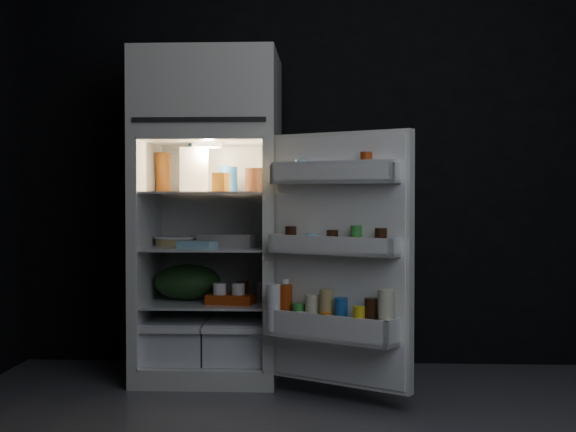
# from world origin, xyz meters

# --- Properties ---
(wall_back) EXTENTS (4.00, 0.00, 2.70)m
(wall_back) POSITION_xyz_m (0.00, 1.70, 1.35)
(wall_back) COLOR black
(wall_back) RESTS_ON ground
(refrigerator) EXTENTS (0.76, 0.71, 1.78)m
(refrigerator) POSITION_xyz_m (-0.82, 1.32, 0.96)
(refrigerator) COLOR silver
(refrigerator) RESTS_ON ground
(fridge_door) EXTENTS (0.71, 0.54, 1.22)m
(fridge_door) POSITION_xyz_m (-0.12, 0.74, 0.68)
(fridge_door) COLOR silver
(fridge_door) RESTS_ON ground
(milk_jug) EXTENTS (0.19, 0.19, 0.24)m
(milk_jug) POSITION_xyz_m (-0.91, 1.28, 1.15)
(milk_jug) COLOR white
(milk_jug) RESTS_ON refrigerator
(mayo_jar) EXTENTS (0.12, 0.12, 0.14)m
(mayo_jar) POSITION_xyz_m (-0.72, 1.38, 1.10)
(mayo_jar) COLOR #1C529A
(mayo_jar) RESTS_ON refrigerator
(jam_jar) EXTENTS (0.11, 0.11, 0.13)m
(jam_jar) POSITION_xyz_m (-0.57, 1.31, 1.09)
(jam_jar) COLOR black
(jam_jar) RESTS_ON refrigerator
(amber_bottle) EXTENTS (0.11, 0.11, 0.22)m
(amber_bottle) POSITION_xyz_m (-1.09, 1.39, 1.14)
(amber_bottle) COLOR #C3661F
(amber_bottle) RESTS_ON refrigerator
(small_carton) EXTENTS (0.09, 0.08, 0.10)m
(small_carton) POSITION_xyz_m (-0.73, 1.14, 1.08)
(small_carton) COLOR #BF6B16
(small_carton) RESTS_ON refrigerator
(egg_carton) EXTENTS (0.33, 0.20, 0.07)m
(egg_carton) POSITION_xyz_m (-0.71, 1.20, 0.76)
(egg_carton) COLOR gray
(egg_carton) RESTS_ON refrigerator
(pie) EXTENTS (0.37, 0.37, 0.04)m
(pie) POSITION_xyz_m (-0.98, 1.36, 0.75)
(pie) COLOR tan
(pie) RESTS_ON refrigerator
(flat_package) EXTENTS (0.22, 0.16, 0.04)m
(flat_package) POSITION_xyz_m (-0.85, 1.08, 0.75)
(flat_package) COLOR #8DC1DA
(flat_package) RESTS_ON refrigerator
(wrapped_pkg) EXTENTS (0.15, 0.14, 0.05)m
(wrapped_pkg) POSITION_xyz_m (-0.66, 1.42, 0.75)
(wrapped_pkg) COLOR beige
(wrapped_pkg) RESTS_ON refrigerator
(produce_bag) EXTENTS (0.45, 0.41, 0.20)m
(produce_bag) POSITION_xyz_m (-0.94, 1.31, 0.52)
(produce_bag) COLOR #193815
(produce_bag) RESTS_ON refrigerator
(yogurt_tray) EXTENTS (0.27, 0.18, 0.05)m
(yogurt_tray) POSITION_xyz_m (-0.68, 1.15, 0.45)
(yogurt_tray) COLOR #9F350D
(yogurt_tray) RESTS_ON refrigerator
(small_can_red) EXTENTS (0.07, 0.07, 0.09)m
(small_can_red) POSITION_xyz_m (-0.65, 1.41, 0.47)
(small_can_red) COLOR #9F350D
(small_can_red) RESTS_ON refrigerator
(small_can_silver) EXTENTS (0.07, 0.07, 0.09)m
(small_can_silver) POSITION_xyz_m (-0.54, 1.41, 0.47)
(small_can_silver) COLOR silver
(small_can_silver) RESTS_ON refrigerator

